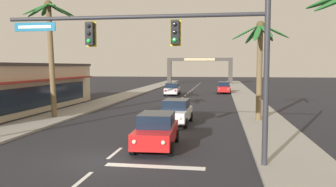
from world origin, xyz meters
TOP-DOWN VIEW (x-y plane):
  - ground_plane at (0.00, 0.00)m, footprint 220.00×220.00m
  - sidewalk_right at (7.80, 20.00)m, footprint 3.20×110.00m
  - sidewalk_left at (-7.80, 20.00)m, footprint 3.20×110.00m
  - lane_markings at (0.42, 19.40)m, footprint 4.28×86.37m
  - traffic_signal_mast at (3.07, -0.16)m, footprint 10.63×0.41m
  - sedan_lead_at_stop_bar at (1.68, 2.50)m, footprint 2.09×4.50m
  - sedan_third_in_queue at (1.74, 9.33)m, footprint 2.05×4.49m
  - sedan_oncoming_far at (-1.75, 31.79)m, footprint 2.05×4.49m
  - sedan_parked_nearest_kerb at (5.20, 36.28)m, footprint 2.03×4.48m
  - palm_left_second at (-7.87, 10.37)m, footprint 3.95×4.17m
  - palm_right_second at (7.42, 11.05)m, footprint 4.08×3.79m
  - storefront_strip_left at (-13.96, 13.24)m, footprint 8.30×22.00m
  - town_gateway_arch at (0.00, 62.42)m, footprint 14.54×0.90m

SIDE VIEW (x-z plane):
  - ground_plane at x=0.00m, z-range 0.00..0.00m
  - lane_markings at x=0.42m, z-range 0.00..0.01m
  - sidewalk_right at x=7.80m, z-range 0.00..0.14m
  - sidewalk_left at x=-7.80m, z-range 0.00..0.14m
  - sedan_lead_at_stop_bar at x=1.68m, z-range 0.01..1.69m
  - sedan_third_in_queue at x=1.74m, z-range 0.01..1.69m
  - sedan_oncoming_far at x=-1.75m, z-range 0.01..1.69m
  - sedan_parked_nearest_kerb at x=5.20m, z-range 0.01..1.69m
  - storefront_strip_left at x=-13.96m, z-range 0.00..4.22m
  - town_gateway_arch at x=0.00m, z-range 0.92..6.69m
  - traffic_signal_mast at x=3.07m, z-range 1.38..8.13m
  - palm_right_second at x=7.42m, z-range 1.27..8.37m
  - palm_left_second at x=-7.87m, z-range 1.71..10.53m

